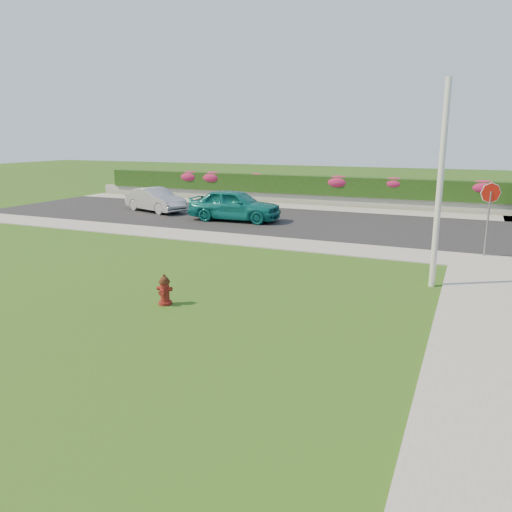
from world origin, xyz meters
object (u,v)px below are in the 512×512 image
at_px(fire_hydrant, 165,290).
at_px(sedan_teal, 235,205).
at_px(utility_pole, 440,187).
at_px(stop_sign, 490,202).
at_px(sedan_silver, 155,200).

bearing_deg(fire_hydrant, sedan_teal, 99.77).
relative_size(fire_hydrant, sedan_teal, 0.17).
relative_size(sedan_teal, utility_pole, 0.82).
relative_size(utility_pole, stop_sign, 2.15).
relative_size(sedan_teal, sedan_silver, 1.15).
distance_m(fire_hydrant, stop_sign, 11.27).
height_order(sedan_teal, utility_pole, utility_pole).
bearing_deg(sedan_teal, stop_sign, -110.18).
bearing_deg(utility_pole, fire_hydrant, -144.01).
distance_m(sedan_teal, stop_sign, 11.55).
xyz_separation_m(sedan_silver, utility_pole, (14.94, -8.47, 2.05)).
bearing_deg(fire_hydrant, utility_pole, 27.63).
bearing_deg(sedan_silver, utility_pole, -100.86).
height_order(fire_hydrant, sedan_teal, sedan_teal).
bearing_deg(stop_sign, fire_hydrant, -131.87).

